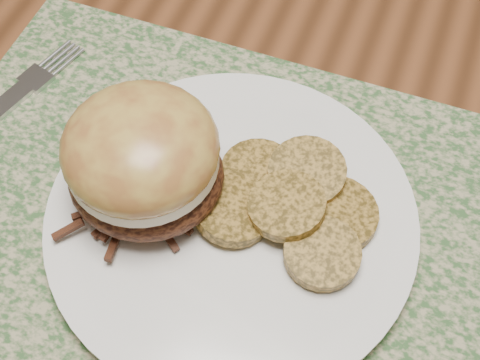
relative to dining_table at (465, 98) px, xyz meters
name	(u,v)px	position (x,y,z in m)	size (l,w,h in m)	color
ground	(363,329)	(0.00, 0.00, -0.67)	(3.50, 3.50, 0.00)	brown
dining_table	(465,98)	(0.00, 0.00, 0.00)	(1.50, 0.90, 0.75)	brown
placemat	(202,206)	(-0.18, -0.26, 0.08)	(0.45, 0.33, 0.00)	#34582D
dinner_plate	(232,219)	(-0.15, -0.26, 0.09)	(0.26, 0.26, 0.02)	white
pork_sandwich	(143,159)	(-0.22, -0.27, 0.14)	(0.12, 0.12, 0.09)	black
roasted_potatoes	(291,203)	(-0.11, -0.24, 0.11)	(0.14, 0.13, 0.03)	olive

